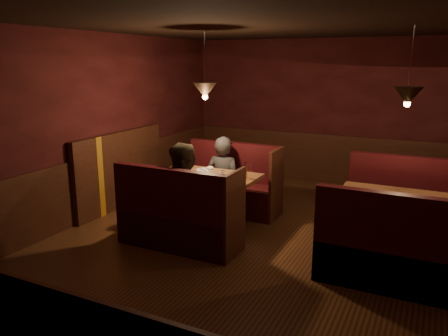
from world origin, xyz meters
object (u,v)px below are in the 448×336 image
at_px(main_bench_far, 232,190).
at_px(diner_b, 186,182).
at_px(main_bench_near, 178,223).
at_px(second_bench_far, 403,211).
at_px(main_table, 207,187).
at_px(second_table, 396,212).
at_px(second_bench_near, 390,257).
at_px(diner_a, 223,165).

height_order(main_bench_far, diner_b, diner_b).
distance_m(main_bench_near, second_bench_far, 3.23).
distance_m(main_table, second_table, 2.64).
height_order(second_table, second_bench_far, second_bench_far).
height_order(second_table, diner_b, diner_b).
relative_size(main_table, diner_b, 0.87).
distance_m(second_table, second_bench_near, 0.89).
bearing_deg(main_bench_far, main_table, -91.12).
relative_size(main_table, main_bench_far, 0.91).
relative_size(main_bench_far, second_bench_near, 1.05).
distance_m(main_table, second_bench_near, 2.79).
bearing_deg(second_bench_near, diner_b, 177.68).
bearing_deg(diner_b, second_bench_near, -11.56).
height_order(main_bench_far, second_bench_far, main_bench_far).
height_order(main_table, main_bench_far, main_bench_far).
bearing_deg(main_table, diner_b, -88.61).
xyz_separation_m(second_bench_far, diner_b, (-2.66, -1.61, 0.51)).
distance_m(diner_a, diner_b, 1.33).
bearing_deg(second_table, main_bench_near, -159.55).
distance_m(second_table, second_bench_far, 0.89).
height_order(second_bench_near, diner_b, diner_b).
height_order(second_bench_far, diner_b, diner_b).
bearing_deg(main_bench_far, second_bench_far, 2.53).
relative_size(main_table, main_bench_near, 0.91).
bearing_deg(main_bench_near, second_bench_far, 34.65).
bearing_deg(main_bench_near, main_bench_far, 90.00).
distance_m(second_bench_near, diner_b, 2.71).
bearing_deg(diner_b, main_bench_far, 80.70).
bearing_deg(second_bench_near, main_table, 164.52).
bearing_deg(main_table, main_bench_near, -88.88).
bearing_deg(second_bench_near, second_bench_far, 90.00).
height_order(main_bench_near, second_table, main_bench_near).
bearing_deg(diner_b, main_table, 82.14).
distance_m(main_bench_far, second_bench_near, 3.10).
bearing_deg(second_bench_far, second_bench_near, -90.00).
bearing_deg(diner_b, main_bench_near, -98.88).
relative_size(second_bench_far, diner_b, 0.91).
height_order(second_table, second_bench_near, second_bench_near).
bearing_deg(main_table, main_bench_far, 88.88).
relative_size(second_table, second_bench_far, 0.90).
bearing_deg(second_bench_far, main_table, -159.96).
height_order(second_bench_near, diner_a, diner_a).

